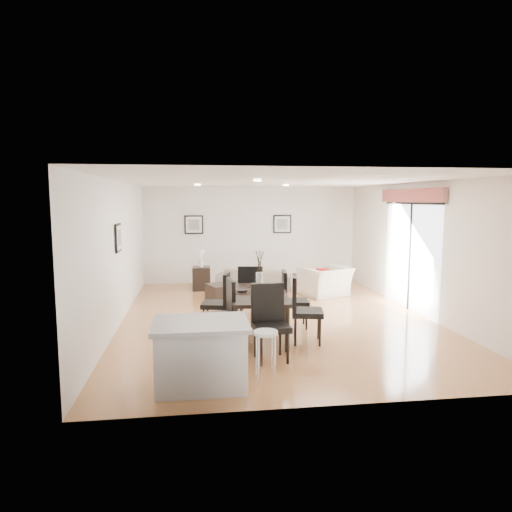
{
  "coord_description": "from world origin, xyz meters",
  "views": [
    {
      "loc": [
        -1.57,
        -8.81,
        2.35
      ],
      "look_at": [
        -0.33,
        0.4,
        1.19
      ],
      "focal_mm": 32.0,
      "sensor_mm": 36.0,
      "label": 1
    }
  ],
  "objects": [
    {
      "name": "ground",
      "position": [
        0.0,
        0.0,
        0.0
      ],
      "size": [
        8.0,
        8.0,
        0.0
      ],
      "primitive_type": "plane",
      "color": "tan",
      "rests_on": "ground"
    },
    {
      "name": "wall_back",
      "position": [
        0.0,
        4.0,
        1.35
      ],
      "size": [
        6.0,
        0.04,
        2.7
      ],
      "primitive_type": "cube",
      "color": "white",
      "rests_on": "ground"
    },
    {
      "name": "wall_front",
      "position": [
        0.0,
        -4.0,
        1.35
      ],
      "size": [
        6.0,
        0.04,
        2.7
      ],
      "primitive_type": "cube",
      "color": "white",
      "rests_on": "ground"
    },
    {
      "name": "wall_left",
      "position": [
        -3.0,
        0.0,
        1.35
      ],
      "size": [
        0.04,
        8.0,
        2.7
      ],
      "primitive_type": "cube",
      "color": "white",
      "rests_on": "ground"
    },
    {
      "name": "wall_right",
      "position": [
        3.0,
        0.0,
        1.35
      ],
      "size": [
        0.04,
        8.0,
        2.7
      ],
      "primitive_type": "cube",
      "color": "white",
      "rests_on": "ground"
    },
    {
      "name": "ceiling",
      "position": [
        0.0,
        0.0,
        2.7
      ],
      "size": [
        6.0,
        8.0,
        0.02
      ],
      "primitive_type": "cube",
      "color": "white",
      "rests_on": "wall_back"
    },
    {
      "name": "sofa",
      "position": [
        -0.05,
        2.94,
        0.28
      ],
      "size": [
        2.05,
        1.21,
        0.56
      ],
      "primitive_type": "imported",
      "rotation": [
        0.0,
        0.0,
        2.89
      ],
      "color": "gray",
      "rests_on": "ground"
    },
    {
      "name": "armchair",
      "position": [
        1.57,
        1.86,
        0.35
      ],
      "size": [
        1.37,
        1.3,
        0.7
      ],
      "primitive_type": "imported",
      "rotation": [
        0.0,
        0.0,
        3.54
      ],
      "color": "silver",
      "rests_on": "ground"
    },
    {
      "name": "courtyard_plant_b",
      "position": [
        5.84,
        1.67,
        0.32
      ],
      "size": [
        0.47,
        0.47,
        0.65
      ],
      "primitive_type": "imported",
      "rotation": [
        0.0,
        0.0,
        0.37
      ],
      "color": "#415F28",
      "rests_on": "ground"
    },
    {
      "name": "dining_table",
      "position": [
        -0.49,
        -1.22,
        0.69
      ],
      "size": [
        1.09,
        1.91,
        0.76
      ],
      "rotation": [
        0.0,
        0.0,
        -0.1
      ],
      "color": "black",
      "rests_on": "ground"
    },
    {
      "name": "dining_chair_wnear",
      "position": [
        -1.13,
        -1.67,
        0.6
      ],
      "size": [
        0.53,
        0.53,
        1.08
      ],
      "rotation": [
        0.0,
        0.0,
        -1.47
      ],
      "color": "black",
      "rests_on": "ground"
    },
    {
      "name": "dining_chair_wfar",
      "position": [
        -1.14,
        -0.78,
        0.58
      ],
      "size": [
        0.56,
        0.56,
        1.05
      ],
      "rotation": [
        0.0,
        0.0,
        -1.8
      ],
      "color": "black",
      "rests_on": "ground"
    },
    {
      "name": "dining_chair_enear",
      "position": [
        0.15,
        -1.66,
        0.62
      ],
      "size": [
        0.59,
        0.59,
        1.12
      ],
      "rotation": [
        0.0,
        0.0,
        1.37
      ],
      "color": "black",
      "rests_on": "ground"
    },
    {
      "name": "dining_chair_efar",
      "position": [
        0.15,
        -0.75,
        0.59
      ],
      "size": [
        0.52,
        0.52,
        1.05
      ],
      "rotation": [
        0.0,
        0.0,
        1.47
      ],
      "color": "black",
      "rests_on": "ground"
    },
    {
      "name": "dining_chair_head",
      "position": [
        -0.5,
        -2.35,
        0.62
      ],
      "size": [
        0.55,
        0.55,
        1.11
      ],
      "rotation": [
        0.0,
        0.0,
        0.1
      ],
      "color": "black",
      "rests_on": "ground"
    },
    {
      "name": "dining_chair_foot",
      "position": [
        -0.51,
        -0.09,
        0.6
      ],
      "size": [
        0.55,
        0.55,
        1.07
      ],
      "rotation": [
        0.0,
        0.0,
        2.97
      ],
      "color": "black",
      "rests_on": "ground"
    },
    {
      "name": "vase",
      "position": [
        -0.49,
        -1.22,
        1.06
      ],
      "size": [
        0.94,
        1.44,
        0.73
      ],
      "color": "white",
      "rests_on": "dining_table"
    },
    {
      "name": "coffee_table",
      "position": [
        -0.78,
        1.59,
        0.21
      ],
      "size": [
        1.19,
        0.95,
        0.41
      ],
      "primitive_type": "cube",
      "rotation": [
        0.0,
        0.0,
        0.37
      ],
      "color": "black",
      "rests_on": "ground"
    },
    {
      "name": "side_table",
      "position": [
        -1.42,
        2.98,
        0.3
      ],
      "size": [
        0.47,
        0.47,
        0.61
      ],
      "primitive_type": "cube",
      "rotation": [
        0.0,
        0.0,
        -0.04
      ],
      "color": "black",
      "rests_on": "ground"
    },
    {
      "name": "table_lamp",
      "position": [
        -1.42,
        2.98,
        0.89
      ],
      "size": [
        0.23,
        0.23,
        0.44
      ],
      "color": "white",
      "rests_on": "side_table"
    },
    {
      "name": "cushion",
      "position": [
        1.47,
        1.76,
        0.55
      ],
      "size": [
        0.31,
        0.15,
        0.3
      ],
      "primitive_type": "cube",
      "rotation": [
        0.0,
        0.0,
        3.33
      ],
      "color": "#A81715",
      "rests_on": "armchair"
    },
    {
      "name": "kitchen_island",
      "position": [
        -1.52,
        -3.23,
        0.42
      ],
      "size": [
        1.19,
        0.92,
        0.84
      ],
      "rotation": [
        0.0,
        0.0,
        -0.0
      ],
      "color": "white",
      "rests_on": "ground"
    },
    {
      "name": "bar_stool",
      "position": [
        -0.7,
        -3.23,
        0.59
      ],
      "size": [
        0.31,
        0.31,
        0.68
      ],
      "color": "white",
      "rests_on": "ground"
    },
    {
      "name": "framed_print_back_left",
      "position": [
        -1.6,
        3.97,
        1.65
      ],
      "size": [
        0.52,
        0.04,
        0.52
      ],
      "color": "black",
      "rests_on": "wall_back"
    },
    {
      "name": "framed_print_back_right",
      "position": [
        0.9,
        3.97,
        1.65
      ],
      "size": [
        0.52,
        0.04,
        0.52
      ],
      "color": "black",
      "rests_on": "wall_back"
    },
    {
      "name": "framed_print_left_wall",
      "position": [
        -2.97,
        -0.2,
        1.65
      ],
      "size": [
        0.04,
        0.52,
        0.52
      ],
      "rotation": [
        0.0,
        0.0,
        1.57
      ],
      "color": "black",
      "rests_on": "wall_left"
    },
    {
      "name": "sliding_door",
      "position": [
        2.96,
        0.3,
        1.66
      ],
      "size": [
        0.12,
        2.7,
        2.57
      ],
      "color": "white",
      "rests_on": "wall_right"
    }
  ]
}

